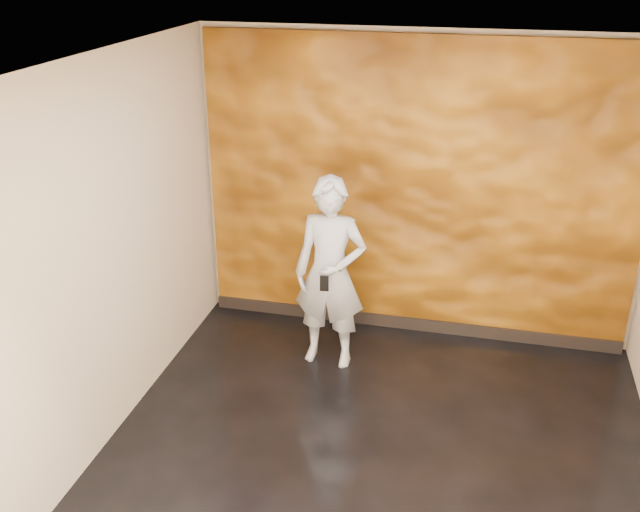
# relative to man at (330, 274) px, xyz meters

# --- Properties ---
(room) EXTENTS (4.02, 4.02, 2.81)m
(room) POSITION_rel_man_xyz_m (0.62, -1.21, 0.55)
(room) COLOR black
(room) RESTS_ON ground
(feature_wall) EXTENTS (3.90, 0.06, 2.75)m
(feature_wall) POSITION_rel_man_xyz_m (0.62, 0.75, 0.53)
(feature_wall) COLOR orange
(feature_wall) RESTS_ON ground
(baseboard) EXTENTS (3.90, 0.04, 0.12)m
(baseboard) POSITION_rel_man_xyz_m (0.62, 0.71, -0.79)
(baseboard) COLOR black
(baseboard) RESTS_ON ground
(man) EXTENTS (0.64, 0.43, 1.70)m
(man) POSITION_rel_man_xyz_m (0.00, 0.00, 0.00)
(man) COLOR #9CA1AB
(man) RESTS_ON ground
(phone) EXTENTS (0.07, 0.02, 0.14)m
(phone) POSITION_rel_man_xyz_m (0.00, -0.24, 0.02)
(phone) COLOR black
(phone) RESTS_ON man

